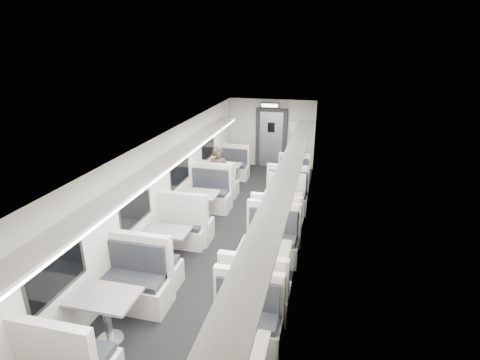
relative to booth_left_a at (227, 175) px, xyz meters
The scene contains 18 objects.
room 3.91m from the booth_left_a, 74.84° to the right, with size 3.24×12.24×2.64m.
booth_left_a is the anchor object (origin of this frame).
booth_left_b 2.62m from the booth_left_a, 90.00° to the right, with size 1.14×2.30×1.23m.
booth_left_c 4.43m from the booth_left_a, 90.00° to the right, with size 1.04×2.10×1.12m.
booth_left_d 6.64m from the booth_left_a, 90.00° to the right, with size 1.15×2.34×1.25m.
booth_right_a 2.04m from the booth_left_a, 10.84° to the right, with size 0.96×1.95×1.04m.
booth_right_b 2.99m from the booth_left_a, 47.98° to the right, with size 1.11×2.26×1.21m.
booth_right_c 5.08m from the booth_left_a, 66.81° to the right, with size 1.11×2.25×1.20m.
passenger 1.31m from the booth_left_a, 85.33° to the right, with size 0.58×0.38×1.58m, color black.
window_a 1.14m from the booth_left_a, 149.21° to the right, with size 0.02×1.18×0.84m, color black.
window_b 2.72m from the booth_left_a, 101.08° to the right, with size 0.02×1.18×0.84m, color black.
window_c 4.82m from the booth_left_a, 95.94° to the right, with size 0.02×1.18×0.84m, color black.
window_d 6.98m from the booth_left_a, 94.05° to the right, with size 0.02×1.18×0.84m, color black.
luggage_rack_left 4.29m from the booth_left_a, 93.50° to the right, with size 0.46×10.40×0.09m.
luggage_rack_right 4.83m from the booth_left_a, 60.65° to the right, with size 0.46×10.40×0.09m.
vestibule_door 2.55m from the booth_left_a, 65.95° to the left, with size 1.10×0.13×2.10m.
exit_sign 2.78m from the booth_left_a, 60.30° to the left, with size 0.62×0.12×0.16m.
wall_notice 3.05m from the booth_left_a, 51.87° to the left, with size 0.32×0.02×0.40m, color silver.
Camera 1 is at (1.95, -6.82, 4.24)m, focal length 28.00 mm.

